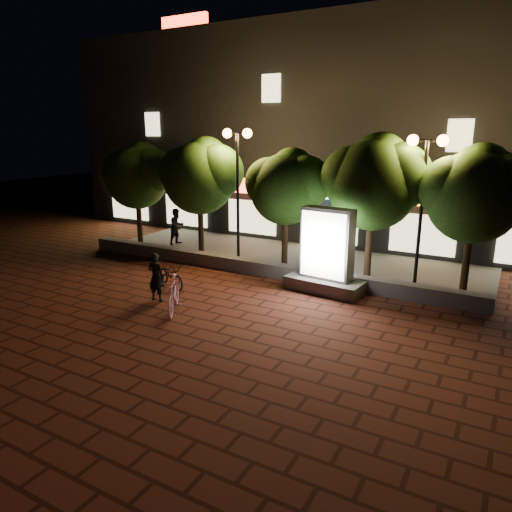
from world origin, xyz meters
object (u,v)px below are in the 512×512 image
Objects in this scene: scooter_pink at (174,294)px; tree_left at (201,174)px; street_lamp_right at (425,172)px; tree_far_right at (477,191)px; rider at (156,277)px; pedestrian at (177,226)px; tree_mid at (288,184)px; ad_kiosk at (327,258)px; scooter_parked at (171,275)px; street_lamp_left at (237,161)px; tree_far_left at (138,174)px; tree_right at (375,179)px.

tree_left is at bearing 87.80° from scooter_pink.
street_lamp_right is at bearing -1.68° from tree_left.
tree_far_right is 10.34m from rider.
pedestrian is (-1.89, 0.61, -2.53)m from tree_left.
pedestrian is (-5.88, 0.61, -2.30)m from tree_mid.
tree_mid is 1.61× the size of ad_kiosk.
tree_left is 5.43m from scooter_parked.
tree_far_right is 8.58m from street_lamp_left.
tree_left is 0.94× the size of street_lamp_left.
tree_far_left is 0.89× the size of street_lamp_left.
scooter_pink is at bearing 153.18° from rider.
tree_far_right is 3.07× the size of rider.
street_lamp_right is at bearing -38.73° from scooter_parked.
tree_left reaches higher than scooter_parked.
tree_mid is at bearing -112.00° from rider.
scooter_parked is (-7.28, -3.94, -3.47)m from street_lamp_right.
scooter_pink is (-5.76, -5.68, -3.36)m from street_lamp_right.
ad_kiosk is (-0.91, -1.96, -2.44)m from tree_right.
tree_far_right is 2.96× the size of scooter_parked.
ad_kiosk reaches higher than rider.
tree_left is at bearing 180.00° from tree_mid.
street_lamp_right is 8.98m from scooter_parked.
tree_mid is at bearing -0.00° from tree_left.
rider is 0.93× the size of pedestrian.
street_lamp_left is at bearing -7.70° from tree_left.
ad_kiosk is at bearing -99.63° from pedestrian.
tree_right is 1.06× the size of tree_far_right.
tree_far_right is at bearing -85.19° from pedestrian.
ad_kiosk is at bearing -154.44° from tree_far_right.
tree_right reaches higher than ad_kiosk.
pedestrian is (-4.01, 6.08, 0.14)m from rider.
rider is at bearing -138.99° from pedestrian.
scooter_pink is at bearing -140.89° from tree_far_right.
ad_kiosk reaches higher than scooter_parked.
tree_right reaches higher than rider.
street_lamp_right is (8.95, -0.26, 0.45)m from tree_left.
street_lamp_left reaches higher than scooter_pink.
pedestrian is at bearing 162.75° from ad_kiosk.
tree_right is at bearing 65.21° from ad_kiosk.
scooter_parked is at bearing -135.95° from pedestrian.
tree_far_right is 1.71× the size of ad_kiosk.
street_lamp_left is 7.00m from street_lamp_right.
tree_mid is 2.54× the size of scooter_pink.
tree_far_right reaches higher than scooter_pink.
scooter_pink is at bearing -77.64° from street_lamp_left.
tree_far_left is 2.61× the size of scooter_pink.
tree_far_right is at bearing 25.56° from ad_kiosk.
tree_far_left is 0.91× the size of tree_right.
street_lamp_left reaches higher than tree_far_left.
pedestrian is (-3.83, 0.87, -3.12)m from street_lamp_left.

